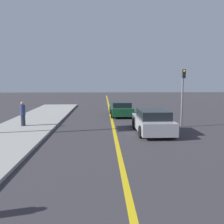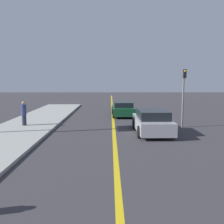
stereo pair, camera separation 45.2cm
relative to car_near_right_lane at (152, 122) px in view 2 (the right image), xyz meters
The scene contains 6 objects.
road_center_line 4.10m from the car_near_right_lane, 123.17° to the left, with size 0.20×60.00×0.01m.
sidewalk_left 7.92m from the car_near_right_lane, behind, with size 3.85×30.05×0.14m.
car_near_right_lane is the anchor object (origin of this frame).
car_ahead_center 7.03m from the car_near_right_lane, 101.01° to the left, with size 1.91×4.10×1.22m.
pedestrian_mid_group 8.23m from the car_near_right_lane, 167.49° to the left, with size 0.33×0.33×1.56m.
traffic_light 3.23m from the car_near_right_lane, 36.10° to the left, with size 0.18×0.40×3.73m.
Camera 2 is at (-0.22, 0.36, 3.12)m, focal length 40.00 mm.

